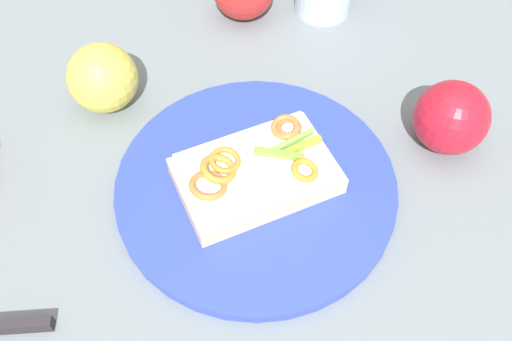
# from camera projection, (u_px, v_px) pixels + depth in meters

# --- Properties ---
(ground_plane) EXTENTS (2.00, 2.00, 0.00)m
(ground_plane) POSITION_uv_depth(u_px,v_px,m) (256.00, 189.00, 0.60)
(ground_plane) COLOR slate
(ground_plane) RESTS_ON ground
(plate) EXTENTS (0.30, 0.30, 0.01)m
(plate) POSITION_uv_depth(u_px,v_px,m) (256.00, 185.00, 0.59)
(plate) COLOR #2C41B0
(plate) RESTS_ON ground_plane
(sandwich) EXTENTS (0.10, 0.16, 0.05)m
(sandwich) POSITION_uv_depth(u_px,v_px,m) (255.00, 172.00, 0.57)
(sandwich) COLOR beige
(sandwich) RESTS_ON plate
(apple_4) EXTENTS (0.11, 0.11, 0.08)m
(apple_4) POSITION_uv_depth(u_px,v_px,m) (103.00, 78.00, 0.64)
(apple_4) COLOR gold
(apple_4) RESTS_ON ground_plane
(apple_5) EXTENTS (0.10, 0.10, 0.08)m
(apple_5) POSITION_uv_depth(u_px,v_px,m) (451.00, 118.00, 0.60)
(apple_5) COLOR red
(apple_5) RESTS_ON ground_plane
(knife) EXTENTS (0.05, 0.13, 0.01)m
(knife) POSITION_uv_depth(u_px,v_px,m) (1.00, 327.00, 0.50)
(knife) COLOR silver
(knife) RESTS_ON ground_plane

